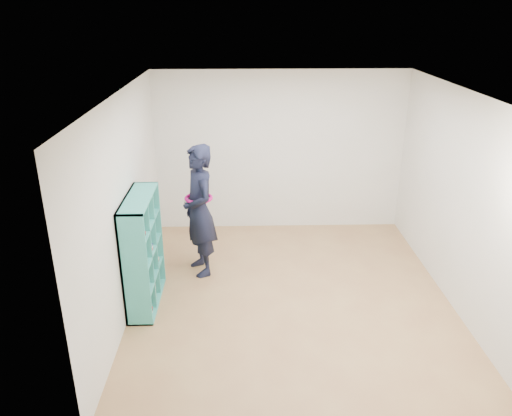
{
  "coord_description": "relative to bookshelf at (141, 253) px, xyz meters",
  "views": [
    {
      "loc": [
        -0.61,
        -5.51,
        3.5
      ],
      "look_at": [
        -0.44,
        0.3,
        1.12
      ],
      "focal_mm": 35.0,
      "sensor_mm": 36.0,
      "label": 1
    }
  ],
  "objects": [
    {
      "name": "floor",
      "position": [
        1.86,
        0.05,
        -0.69
      ],
      "size": [
        4.5,
        4.5,
        0.0
      ],
      "primitive_type": "plane",
      "color": "#976945",
      "rests_on": "ground"
    },
    {
      "name": "ceiling",
      "position": [
        1.86,
        0.05,
        1.91
      ],
      "size": [
        4.5,
        4.5,
        0.0
      ],
      "primitive_type": "plane",
      "color": "white",
      "rests_on": "wall_back"
    },
    {
      "name": "wall_left",
      "position": [
        -0.14,
        0.05,
        0.61
      ],
      "size": [
        0.02,
        4.5,
        2.6
      ],
      "primitive_type": "cube",
      "color": "silver",
      "rests_on": "floor"
    },
    {
      "name": "wall_right",
      "position": [
        3.86,
        0.05,
        0.61
      ],
      "size": [
        0.02,
        4.5,
        2.6
      ],
      "primitive_type": "cube",
      "color": "silver",
      "rests_on": "floor"
    },
    {
      "name": "wall_back",
      "position": [
        1.86,
        2.3,
        0.61
      ],
      "size": [
        4.0,
        0.02,
        2.6
      ],
      "primitive_type": "cube",
      "color": "silver",
      "rests_on": "floor"
    },
    {
      "name": "wall_front",
      "position": [
        1.86,
        -2.2,
        0.61
      ],
      "size": [
        4.0,
        0.02,
        2.6
      ],
      "primitive_type": "cube",
      "color": "silver",
      "rests_on": "floor"
    },
    {
      "name": "bookshelf",
      "position": [
        0.0,
        0.0,
        0.0
      ],
      "size": [
        0.31,
        1.07,
        1.42
      ],
      "color": "teal",
      "rests_on": "floor"
    },
    {
      "name": "person",
      "position": [
        0.66,
        0.78,
        0.23
      ],
      "size": [
        0.66,
        0.79,
        1.83
      ],
      "rotation": [
        0.0,
        0.0,
        -1.18
      ],
      "color": "black",
      "rests_on": "floor"
    },
    {
      "name": "smartphone",
      "position": [
        0.48,
        0.79,
        0.35
      ],
      "size": [
        0.07,
        0.08,
        0.14
      ],
      "rotation": [
        0.31,
        0.0,
        0.65
      ],
      "color": "silver",
      "rests_on": "person"
    }
  ]
}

